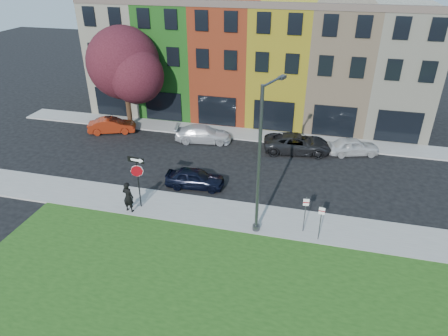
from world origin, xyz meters
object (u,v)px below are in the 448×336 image
(stop_sign, at_px, (137,172))
(sedan_near, at_px, (195,178))
(street_lamp, at_px, (261,162))
(man, at_px, (128,197))

(stop_sign, distance_m, sedan_near, 4.42)
(stop_sign, height_order, street_lamp, street_lamp)
(stop_sign, relative_size, man, 1.73)
(stop_sign, xyz_separation_m, man, (-0.46, -0.59, -1.40))
(stop_sign, distance_m, street_lamp, 7.49)
(stop_sign, xyz_separation_m, street_lamp, (7.26, -0.40, 1.79))
(sedan_near, distance_m, street_lamp, 7.03)
(man, relative_size, street_lamp, 0.23)
(stop_sign, height_order, man, stop_sign)
(street_lamp, bearing_deg, man, -160.04)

